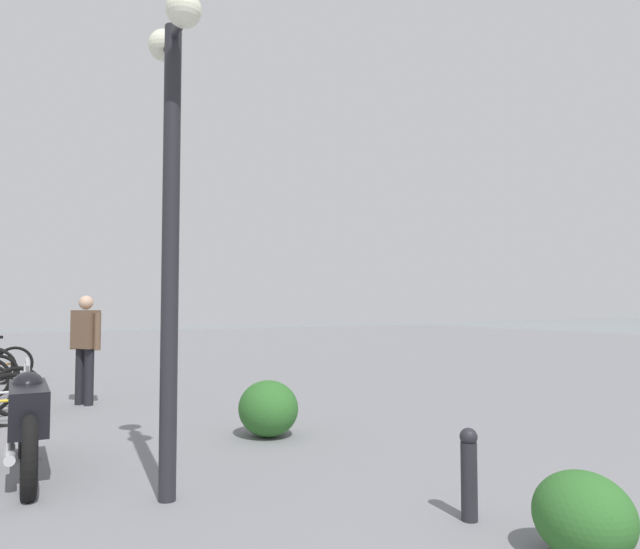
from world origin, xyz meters
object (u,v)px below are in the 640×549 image
motorcycle (27,419)px  bollard_mid (469,472)px  pedestrian (85,341)px  lamppost (171,171)px

motorcycle → bollard_mid: (-2.80, -2.86, -0.15)m
pedestrian → motorcycle: bearing=167.3°
pedestrian → bollard_mid: bearing=-162.5°
motorcycle → bollard_mid: size_ratio=3.26×
pedestrian → bollard_mid: 6.81m
lamppost → motorcycle: (1.36, 1.00, -2.17)m
pedestrian → bollard_mid: (-6.46, -2.04, -0.64)m
lamppost → motorcycle: lamppost is taller
motorcycle → bollard_mid: bearing=-134.3°
lamppost → bollard_mid: 3.31m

